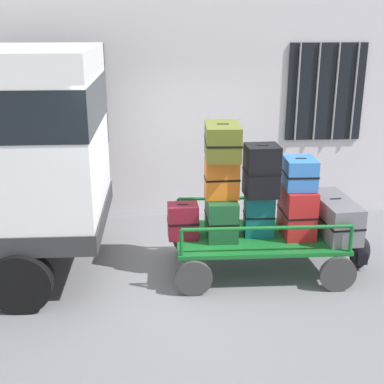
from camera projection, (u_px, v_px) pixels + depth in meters
name	position (u px, v px, depth m)	size (l,w,h in m)	color
ground_plane	(193.00, 279.00, 6.59)	(40.00, 40.00, 0.00)	slate
building_wall	(184.00, 59.00, 8.02)	(12.00, 0.38, 5.00)	silver
luggage_cart	(258.00, 242.00, 6.68)	(2.17, 1.23, 0.50)	#146023
cart_railing	(259.00, 215.00, 6.55)	(2.05, 1.09, 0.34)	#146023
suitcase_left_bottom	(183.00, 221.00, 6.51)	(0.40, 0.29, 0.45)	maroon
suitcase_midleft_bottom	(221.00, 217.00, 6.54)	(0.38, 0.56, 0.51)	#194C28
suitcase_midleft_middle	(222.00, 178.00, 6.38)	(0.43, 0.27, 0.51)	orange
suitcase_midleft_top	(223.00, 141.00, 6.24)	(0.44, 0.65, 0.41)	#4C5119
suitcase_center_bottom	(259.00, 215.00, 6.59)	(0.38, 0.30, 0.54)	#0F5960
suitcase_center_middle	(262.00, 171.00, 6.36)	(0.43, 0.39, 0.64)	black
suitcase_midright_bottom	(297.00, 212.00, 6.58)	(0.40, 0.57, 0.63)	#B21E1E
suitcase_midright_middle	(300.00, 173.00, 6.41)	(0.39, 0.43, 0.38)	#3372C6
suitcase_right_bottom	(334.00, 216.00, 6.64)	(0.50, 1.00, 0.47)	slate
backpack	(360.00, 253.00, 6.80)	(0.27, 0.22, 0.44)	black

